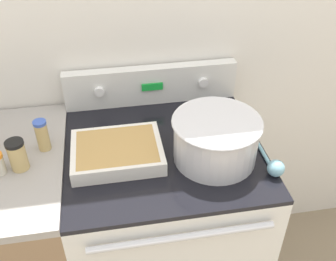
{
  "coord_description": "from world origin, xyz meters",
  "views": [
    {
      "loc": [
        -0.18,
        -0.79,
        1.88
      ],
      "look_at": [
        0.02,
        0.36,
        1.01
      ],
      "focal_mm": 42.0,
      "sensor_mm": 36.0,
      "label": 1
    }
  ],
  "objects_px": {
    "spice_jar_blue_cap": "(42,135)",
    "spice_jar_black_cap": "(17,155)",
    "casserole_dish": "(117,151)",
    "mixing_bowl": "(216,137)",
    "ladle": "(273,164)"
  },
  "relations": [
    {
      "from": "ladle",
      "to": "spice_jar_black_cap",
      "type": "bearing_deg",
      "value": 170.42
    },
    {
      "from": "mixing_bowl",
      "to": "spice_jar_black_cap",
      "type": "distance_m",
      "value": 0.68
    },
    {
      "from": "spice_jar_blue_cap",
      "to": "spice_jar_black_cap",
      "type": "xyz_separation_m",
      "value": [
        -0.08,
        -0.09,
        -0.0
      ]
    },
    {
      "from": "spice_jar_blue_cap",
      "to": "spice_jar_black_cap",
      "type": "height_order",
      "value": "spice_jar_blue_cap"
    },
    {
      "from": "casserole_dish",
      "to": "mixing_bowl",
      "type": "bearing_deg",
      "value": -9.37
    },
    {
      "from": "mixing_bowl",
      "to": "casserole_dish",
      "type": "relative_size",
      "value": 0.97
    },
    {
      "from": "spice_jar_blue_cap",
      "to": "spice_jar_black_cap",
      "type": "bearing_deg",
      "value": -128.4
    },
    {
      "from": "casserole_dish",
      "to": "spice_jar_black_cap",
      "type": "distance_m",
      "value": 0.34
    },
    {
      "from": "mixing_bowl",
      "to": "spice_jar_black_cap",
      "type": "bearing_deg",
      "value": 175.93
    },
    {
      "from": "ladle",
      "to": "spice_jar_blue_cap",
      "type": "relative_size",
      "value": 2.53
    },
    {
      "from": "ladle",
      "to": "spice_jar_blue_cap",
      "type": "distance_m",
      "value": 0.83
    },
    {
      "from": "mixing_bowl",
      "to": "ladle",
      "type": "distance_m",
      "value": 0.22
    },
    {
      "from": "mixing_bowl",
      "to": "spice_jar_blue_cap",
      "type": "xyz_separation_m",
      "value": [
        -0.61,
        0.14,
        -0.02
      ]
    },
    {
      "from": "casserole_dish",
      "to": "ladle",
      "type": "bearing_deg",
      "value": -16.29
    },
    {
      "from": "spice_jar_blue_cap",
      "to": "casserole_dish",
      "type": "bearing_deg",
      "value": -18.35
    }
  ]
}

